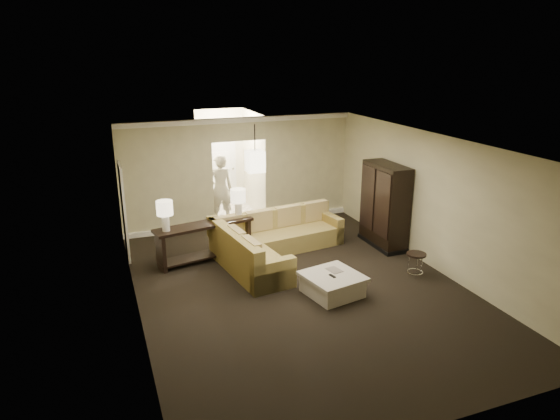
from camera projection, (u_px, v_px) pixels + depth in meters
name	position (u px, v px, depth m)	size (l,w,h in m)	color
ground	(300.00, 288.00, 9.63)	(8.00, 8.00, 0.00)	black
wall_back	(240.00, 172.00, 12.76)	(6.00, 0.04, 2.80)	beige
wall_front	(440.00, 327.00, 5.64)	(6.00, 0.04, 2.80)	beige
wall_left	(133.00, 241.00, 8.18)	(0.04, 8.00, 2.80)	beige
wall_right	(436.00, 203.00, 10.21)	(0.04, 8.00, 2.80)	beige
ceiling	(302.00, 145.00, 8.77)	(6.00, 8.00, 0.02)	silver
crown_molding	(239.00, 120.00, 12.30)	(6.00, 0.10, 0.12)	white
baseboard	(241.00, 222.00, 13.12)	(6.00, 0.10, 0.12)	white
side_door	(124.00, 211.00, 10.79)	(0.05, 0.90, 2.10)	silver
foyer	(226.00, 165.00, 13.98)	(1.44, 2.02, 2.80)	white
sectional_sofa	(271.00, 242.00, 10.94)	(3.14, 2.71, 0.91)	brown
coffee_table	(332.00, 284.00, 9.33)	(1.17, 1.17, 0.42)	beige
console_table	(205.00, 238.00, 10.78)	(2.23, 0.92, 0.84)	black
armoire	(384.00, 207.00, 11.49)	(0.58, 1.35, 1.94)	black
drink_table	(416.00, 260.00, 10.05)	(0.39, 0.39, 0.49)	black
table_lamp_left	(165.00, 211.00, 10.12)	(0.34, 0.34, 0.64)	white
table_lamp_right	(238.00, 198.00, 10.97)	(0.34, 0.34, 0.64)	white
pendant_light	(255.00, 161.00, 11.43)	(0.38, 0.38, 1.09)	black
person	(220.00, 186.00, 12.99)	(0.73, 0.49, 2.03)	#EDE7C9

